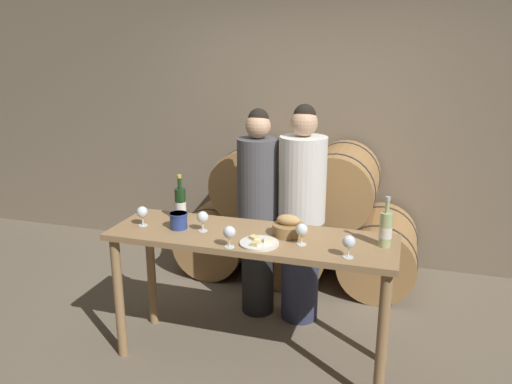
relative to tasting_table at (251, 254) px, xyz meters
name	(u,v)px	position (x,y,z in m)	size (l,w,h in m)	color
ground_plane	(251,358)	(0.00, 0.00, -0.77)	(10.00, 10.00, 0.00)	#726654
stone_wall_back	(312,96)	(0.00, 1.92, 0.83)	(10.00, 0.12, 3.20)	#7F705B
barrel_stack	(297,218)	(0.00, 1.39, -0.21)	(2.14, 0.83, 1.23)	#A87A47
tasting_table	(251,254)	(0.00, 0.00, 0.00)	(1.83, 0.56, 0.90)	#99754C
person_left	(258,212)	(-0.15, 0.64, 0.06)	(0.31, 0.31, 1.62)	#232326
person_right	(302,215)	(0.19, 0.64, 0.08)	(0.35, 0.35, 1.66)	#2D334C
wine_bottle_red	(180,204)	(-0.55, 0.14, 0.25)	(0.08, 0.08, 0.32)	#193819
wine_bottle_white	(386,229)	(0.82, 0.05, 0.24)	(0.08, 0.08, 0.31)	#ADBC7F
blue_crock	(179,220)	(-0.49, -0.03, 0.19)	(0.12, 0.12, 0.11)	navy
bread_basket	(288,227)	(0.23, 0.06, 0.19)	(0.20, 0.20, 0.14)	olive
cheese_plate	(259,243)	(0.10, -0.14, 0.14)	(0.24, 0.24, 0.04)	white
wine_glass_far_left	(142,212)	(-0.74, -0.05, 0.23)	(0.07, 0.07, 0.13)	white
wine_glass_left	(203,218)	(-0.31, -0.03, 0.23)	(0.07, 0.07, 0.13)	white
wine_glass_center	(229,233)	(-0.06, -0.24, 0.23)	(0.07, 0.07, 0.13)	white
wine_glass_right	(302,230)	(0.34, -0.07, 0.23)	(0.07, 0.07, 0.13)	white
wine_glass_far_right	(349,242)	(0.63, -0.18, 0.23)	(0.07, 0.07, 0.13)	white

